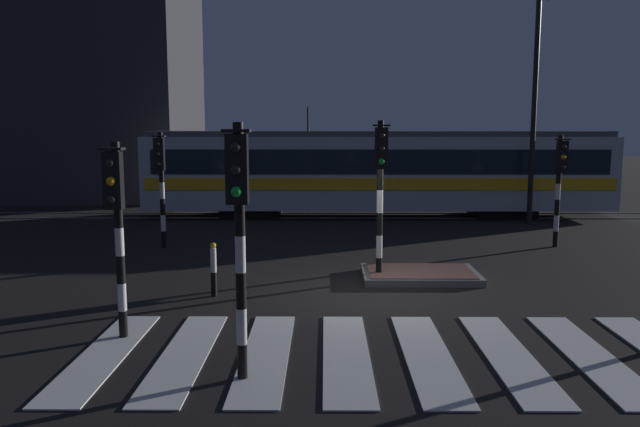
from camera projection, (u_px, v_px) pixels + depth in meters
name	position (u px, v px, depth m)	size (l,w,h in m)	color
ground_plane	(370.00, 294.00, 12.90)	(120.00, 120.00, 0.00)	black
rail_near	(350.00, 218.00, 23.46)	(80.00, 0.12, 0.03)	#59595E
rail_far	(348.00, 213.00, 24.88)	(80.00, 0.12, 0.03)	#59595E
crosswalk_zebra	(387.00, 355.00, 9.46)	(9.25, 3.77, 0.02)	silver
traffic_island	(420.00, 274.00, 14.27)	(2.61, 1.71, 0.18)	slate
traffic_light_corner_far_right	(560.00, 174.00, 17.63)	(0.36, 0.42, 3.18)	black
traffic_light_corner_far_left	(161.00, 172.00, 17.53)	(0.36, 0.42, 3.27)	black
traffic_light_kerb_mid_left	(239.00, 214.00, 8.18)	(0.36, 0.42, 3.49)	black
traffic_light_corner_near_left	(116.00, 211.00, 9.88)	(0.36, 0.42, 3.20)	black
traffic_light_median_centre	(380.00, 176.00, 13.72)	(0.36, 0.42, 3.56)	black
street_lamp_trackside_right	(538.00, 81.00, 21.26)	(0.44, 1.21, 7.90)	black
tram	(377.00, 171.00, 23.91)	(17.66, 2.58, 4.15)	#B2BCC1
bollard_island_edge	(214.00, 269.00, 12.69)	(0.12, 0.12, 1.11)	black
building_backdrop	(43.00, 56.00, 30.44)	(14.09, 8.00, 13.66)	#2D2D33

